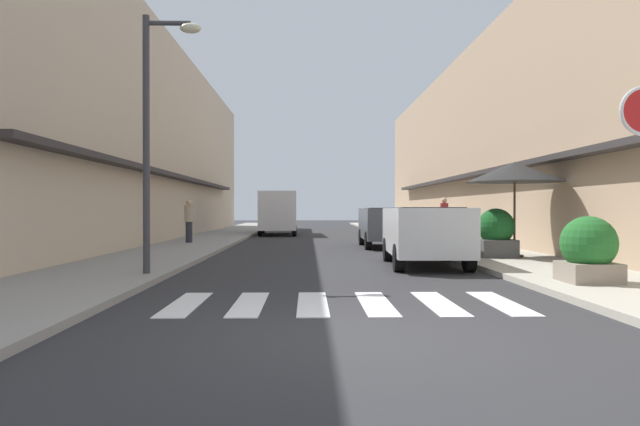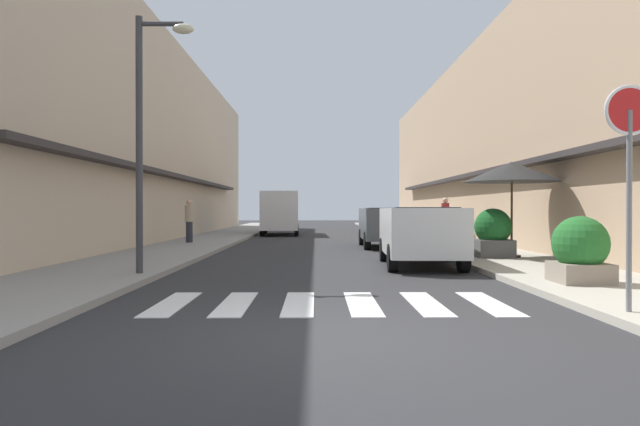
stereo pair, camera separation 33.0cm
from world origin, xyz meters
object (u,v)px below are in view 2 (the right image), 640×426
Objects in this scene: delivery_van at (280,209)px; planter_corner at (580,250)px; cafe_umbrella at (512,172)px; pedestrian_walking_near at (189,220)px; street_lamp at (149,116)px; parked_car_mid at (386,223)px; planter_far at (440,230)px; round_street_sign at (629,138)px; planter_midblock at (493,233)px; pedestrian_walking_far at (445,217)px; parked_car_near at (420,229)px.

planter_corner is at bearing -72.49° from delivery_van.
cafe_umbrella is 1.57× the size of pedestrian_walking_near.
delivery_van is 1.05× the size of street_lamp.
parked_car_mid is 3.75× the size of planter_far.
round_street_sign reaches higher than planter_midblock.
street_lamp is at bearing -155.59° from planter_midblock.
delivery_van is 19.79m from street_lamp.
parked_car_mid is 11.36m from street_lamp.
street_lamp is at bearing 149.44° from round_street_sign.
cafe_umbrella is 1.97× the size of planter_midblock.
planter_far is at bearing 8.62° from pedestrian_walking_far.
delivery_van is 2.10× the size of cafe_umbrella.
round_street_sign reaches higher than planter_corner.
pedestrian_walking_near is (-1.54, 10.49, -2.33)m from street_lamp.
parked_car_near and parked_car_mid have the same top height.
planter_far is at bearing 53.11° from pedestrian_walking_near.
planter_far is 0.60× the size of pedestrian_walking_far.
cafe_umbrella is (2.72, 1.27, 1.50)m from parked_car_near.
street_lamp is at bearing -128.43° from planter_far.
planter_midblock is at bearing -66.86° from delivery_van.
cafe_umbrella is at bearing 25.38° from pedestrian_walking_far.
pedestrian_walking_far reaches higher than pedestrian_walking_near.
round_street_sign reaches higher than parked_car_near.
round_street_sign reaches higher than delivery_van.
planter_midblock is at bearing 88.78° from planter_corner.
planter_midblock is at bearing 24.41° from street_lamp.
pedestrian_walking_near is (-7.54, 1.15, 0.07)m from parked_car_mid.
street_lamp is at bearing -8.81° from pedestrian_walking_far.
street_lamp is at bearing -157.88° from parked_car_near.
parked_car_near is 6.91m from street_lamp.
round_street_sign is at bearing -104.02° from planter_corner.
street_lamp is 3.14× the size of pedestrian_walking_near.
round_street_sign is (1.40, -13.71, 1.41)m from parked_car_mid.
pedestrian_walking_far reaches higher than parked_car_mid.
pedestrian_walking_near is at bearing 146.53° from cafe_umbrella.
delivery_van reaches higher than planter_midblock.
pedestrian_walking_far is (0.72, 8.75, 0.31)m from planter_midblock.
street_lamp is 4.42× the size of planter_corner.
delivery_van is 3.29× the size of pedestrian_walking_near.
delivery_van is 17.56m from cafe_umbrella.
cafe_umbrella is 5.58m from planter_corner.
cafe_umbrella is (8.72, 3.71, -0.90)m from street_lamp.
planter_far is (-0.47, 6.69, -1.80)m from cafe_umbrella.
pedestrian_walking_near is (-2.96, -9.15, -0.41)m from delivery_van.
pedestrian_walking_near reaches higher than planter_far.
planter_midblock is 8.79m from pedestrian_walking_far.
pedestrian_walking_near is (-10.26, 6.78, -1.43)m from cafe_umbrella.
planter_far is at bearing 51.57° from street_lamp.
round_street_sign is 17.40m from pedestrian_walking_near.
round_street_sign is at bearing -93.28° from planter_far.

